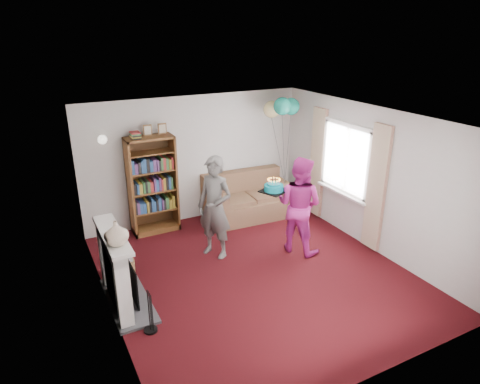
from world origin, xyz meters
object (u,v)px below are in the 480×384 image
bookcase (152,186)px  birthday_cake (274,188)px  sofa (247,200)px  person_magenta (299,205)px  person_striped (215,208)px

bookcase → birthday_cake: 2.39m
sofa → person_magenta: 1.78m
bookcase → person_striped: (0.65, -1.43, -0.03)m
person_striped → birthday_cake: size_ratio=4.56×
birthday_cake → sofa: bearing=78.2°
bookcase → person_striped: bearing=-65.6°
bookcase → person_magenta: bearing=-43.9°
person_magenta → birthday_cake: 0.56m
bookcase → person_striped: 1.57m
sofa → person_striped: 1.82m
bookcase → birthday_cake: (1.59, -1.77, 0.27)m
birthday_cake → person_magenta: bearing=-21.5°
birthday_cake → person_striped: bearing=160.5°
birthday_cake → bookcase: bearing=131.9°
bookcase → sofa: size_ratio=1.20×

